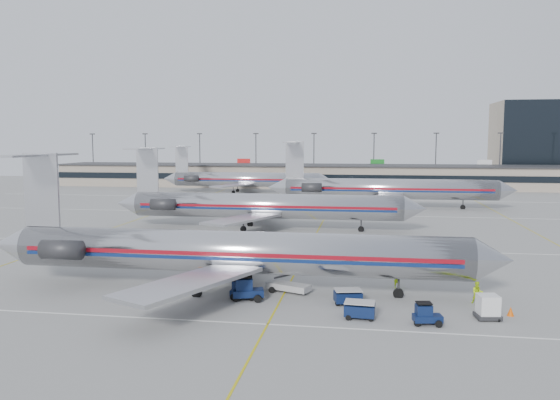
% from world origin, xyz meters
% --- Properties ---
extents(ground, '(260.00, 260.00, 0.00)m').
position_xyz_m(ground, '(0.00, 0.00, 0.00)').
color(ground, gray).
rests_on(ground, ground).
extents(apron_markings, '(160.00, 0.15, 0.02)m').
position_xyz_m(apron_markings, '(0.00, 10.00, 0.01)').
color(apron_markings, silver).
rests_on(apron_markings, ground).
extents(terminal, '(162.00, 17.00, 6.25)m').
position_xyz_m(terminal, '(0.00, 97.97, 3.16)').
color(terminal, gray).
rests_on(terminal, ground).
extents(light_mast_row, '(163.60, 0.40, 15.28)m').
position_xyz_m(light_mast_row, '(0.00, 112.00, 8.58)').
color(light_mast_row, '#38383D').
rests_on(light_mast_row, ground).
extents(distant_building, '(30.00, 20.00, 25.00)m').
position_xyz_m(distant_building, '(62.00, 128.00, 12.50)').
color(distant_building, tan).
rests_on(distant_building, ground).
extents(jet_foreground, '(44.76, 26.36, 11.72)m').
position_xyz_m(jet_foreground, '(-4.99, -9.95, 3.40)').
color(jet_foreground, '#BBBBC0').
rests_on(jet_foreground, ground).
extents(jet_second_row, '(45.30, 26.67, 11.86)m').
position_xyz_m(jet_second_row, '(-8.43, 22.63, 3.44)').
color(jet_second_row, '#BBBBC0').
rests_on(jet_second_row, ground).
extents(jet_third_row, '(46.76, 28.76, 12.79)m').
position_xyz_m(jet_third_row, '(10.16, 51.51, 3.71)').
color(jet_third_row, '#BBBBC0').
rests_on(jet_third_row, ground).
extents(jet_back_row, '(42.55, 26.17, 11.63)m').
position_xyz_m(jet_back_row, '(-23.33, 77.45, 3.38)').
color(jet_back_row, '#BBBBC0').
rests_on(jet_back_row, ground).
extents(tug_left, '(2.12, 1.19, 1.66)m').
position_xyz_m(tug_left, '(-3.13, -12.24, 0.75)').
color(tug_left, '#0B183D').
rests_on(tug_left, ground).
extents(tug_center, '(2.68, 1.84, 1.98)m').
position_xyz_m(tug_center, '(-2.71, -12.55, 0.90)').
color(tug_center, '#0B183D').
rests_on(tug_center, ground).
extents(tug_right, '(2.09, 1.29, 1.59)m').
position_xyz_m(tug_right, '(10.81, -16.43, 0.72)').
color(tug_right, '#0B183D').
rests_on(tug_right, ground).
extents(cart_inner, '(2.23, 1.61, 1.22)m').
position_xyz_m(cart_inner, '(6.29, -15.67, 0.65)').
color(cart_inner, '#0B183D').
rests_on(cart_inner, ground).
extents(cart_outer, '(2.33, 1.85, 1.17)m').
position_xyz_m(cart_outer, '(5.35, -12.38, 0.62)').
color(cart_outer, '#0B183D').
rests_on(cart_outer, ground).
extents(uld_container, '(1.86, 1.63, 1.76)m').
position_xyz_m(uld_container, '(15.32, -14.47, 0.89)').
color(uld_container, '#2D2D30').
rests_on(uld_container, ground).
extents(belt_loader, '(4.51, 2.64, 2.31)m').
position_xyz_m(belt_loader, '(0.37, -9.64, 0.62)').
color(belt_loader, '#A2A2A2').
rests_on(belt_loader, ground).
extents(ramp_worker_near, '(0.75, 0.66, 1.74)m').
position_xyz_m(ramp_worker_near, '(9.40, -6.92, 0.87)').
color(ramp_worker_near, '#A7DE14').
rests_on(ramp_worker_near, ground).
extents(ramp_worker_far, '(0.89, 0.71, 1.76)m').
position_xyz_m(ramp_worker_far, '(15.33, -10.69, 0.88)').
color(ramp_worker_far, '#C5F116').
rests_on(ramp_worker_far, ground).
extents(cone_right, '(0.64, 0.64, 0.67)m').
position_xyz_m(cone_right, '(17.13, -13.45, 0.34)').
color(cone_right, '#E65407').
rests_on(cone_right, ground).
extents(cone_left, '(0.52, 0.52, 0.56)m').
position_xyz_m(cone_left, '(-7.88, -10.95, 0.28)').
color(cone_left, '#E65407').
rests_on(cone_left, ground).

